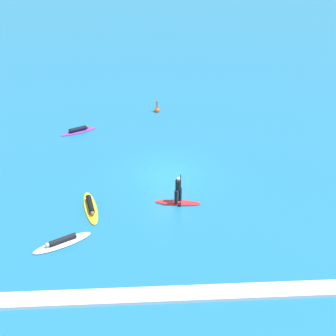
% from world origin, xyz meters
% --- Properties ---
extents(ground_plane, '(120.00, 120.00, 0.00)m').
position_xyz_m(ground_plane, '(0.00, 0.00, 0.00)').
color(ground_plane, '#1E6B93').
rests_on(ground_plane, ground).
extents(surfer_on_white_board, '(3.08, 2.16, 0.39)m').
position_xyz_m(surfer_on_white_board, '(-5.77, -6.45, 0.12)').
color(surfer_on_white_board, white).
rests_on(surfer_on_white_board, ground_plane).
extents(surfer_on_purple_board, '(2.76, 1.87, 0.39)m').
position_xyz_m(surfer_on_purple_board, '(-6.43, 6.54, 0.14)').
color(surfer_on_purple_board, purple).
rests_on(surfer_on_purple_board, ground_plane).
extents(surfer_on_yellow_board, '(1.42, 3.34, 0.41)m').
position_xyz_m(surfer_on_yellow_board, '(-4.60, -3.45, 0.14)').
color(surfer_on_yellow_board, yellow).
rests_on(surfer_on_yellow_board, ground_plane).
extents(surfer_on_red_board, '(2.67, 0.89, 2.22)m').
position_xyz_m(surfer_on_red_board, '(0.42, -3.19, 0.51)').
color(surfer_on_red_board, red).
rests_on(surfer_on_red_board, ground_plane).
extents(marker_buoy, '(0.45, 0.45, 1.05)m').
position_xyz_m(marker_buoy, '(-0.38, 9.98, 0.16)').
color(marker_buoy, '#E55119').
rests_on(marker_buoy, ground_plane).
extents(wave_crest, '(23.45, 0.90, 0.18)m').
position_xyz_m(wave_crest, '(0.00, -10.31, 0.09)').
color(wave_crest, white).
rests_on(wave_crest, ground_plane).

